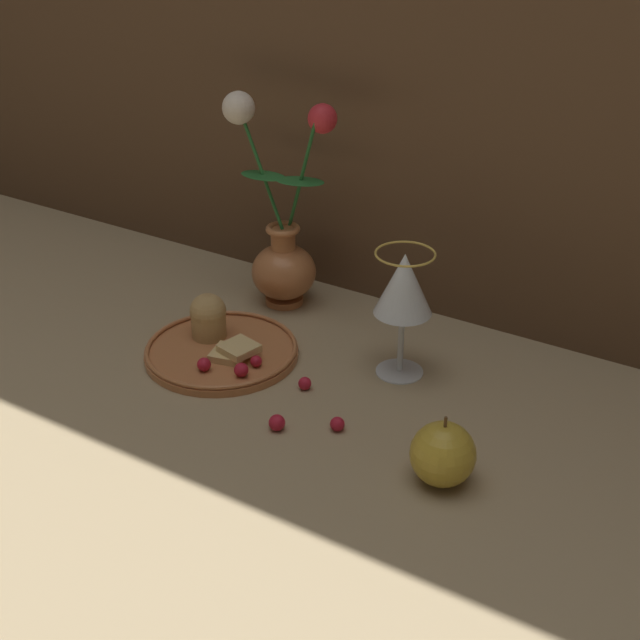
% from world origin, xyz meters
% --- Properties ---
extents(ground_plane, '(2.40, 2.40, 0.00)m').
position_xyz_m(ground_plane, '(0.00, 0.00, 0.00)').
color(ground_plane, '#9E8966').
rests_on(ground_plane, ground).
extents(vase, '(0.17, 0.10, 0.31)m').
position_xyz_m(vase, '(-0.12, 0.17, 0.09)').
color(vase, '#B77042').
rests_on(vase, ground_plane).
extents(plate_with_pastries, '(0.21, 0.21, 0.07)m').
position_xyz_m(plate_with_pastries, '(-0.11, -0.01, 0.02)').
color(plate_with_pastries, '#B77042').
rests_on(plate_with_pastries, ground_plane).
extents(wine_glass, '(0.08, 0.08, 0.17)m').
position_xyz_m(wine_glass, '(0.12, 0.08, 0.12)').
color(wine_glass, silver).
rests_on(wine_glass, ground_plane).
extents(apple_beside_vase, '(0.07, 0.07, 0.08)m').
position_xyz_m(apple_beside_vase, '(0.26, -0.10, 0.04)').
color(apple_beside_vase, '#B2932D').
rests_on(apple_beside_vase, ground_plane).
extents(berry_near_plate, '(0.02, 0.02, 0.02)m').
position_xyz_m(berry_near_plate, '(0.12, -0.07, 0.01)').
color(berry_near_plate, '#AD192D').
rests_on(berry_near_plate, ground_plane).
extents(berry_front_center, '(0.02, 0.02, 0.02)m').
position_xyz_m(berry_front_center, '(0.05, -0.11, 0.01)').
color(berry_front_center, '#AD192D').
rests_on(berry_front_center, ground_plane).
extents(berry_by_glass_stem, '(0.02, 0.02, 0.02)m').
position_xyz_m(berry_by_glass_stem, '(0.03, -0.02, 0.01)').
color(berry_by_glass_stem, '#AD192D').
rests_on(berry_by_glass_stem, ground_plane).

